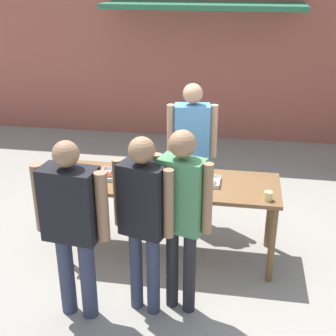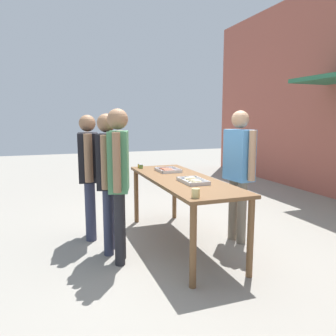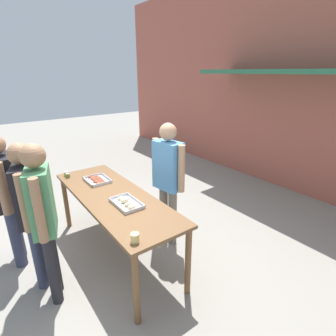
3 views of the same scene
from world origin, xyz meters
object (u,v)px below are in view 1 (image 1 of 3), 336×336
at_px(food_tray_buns, 200,181).
at_px(person_customer_holding_hotdog, 72,218).
at_px(person_server_behind_table, 192,142).
at_px(person_customer_with_cup, 182,207).
at_px(food_tray_sausages, 117,176).
at_px(condiment_jar_mustard, 64,183).
at_px(beer_cup, 268,196).
at_px(person_customer_waiting_in_line, 143,212).
at_px(condiment_jar_ketchup, 72,183).

relative_size(food_tray_buns, person_customer_holding_hotdog, 0.25).
bearing_deg(person_server_behind_table, person_customer_with_cup, -93.87).
height_order(food_tray_sausages, condiment_jar_mustard, condiment_jar_mustard).
xyz_separation_m(person_server_behind_table, person_customer_with_cup, (0.11, -1.64, 0.01)).
bearing_deg(beer_cup, person_customer_waiting_in_line, -148.11).
bearing_deg(food_tray_buns, person_customer_with_cup, -94.51).
xyz_separation_m(person_customer_holding_hotdog, person_customer_with_cup, (0.92, 0.23, 0.07)).
height_order(condiment_jar_ketchup, person_customer_holding_hotdog, person_customer_holding_hotdog).
bearing_deg(condiment_jar_mustard, beer_cup, 0.30).
bearing_deg(food_tray_sausages, condiment_jar_ketchup, -142.98).
distance_m(condiment_jar_ketchup, person_customer_with_cup, 1.37).
relative_size(person_server_behind_table, person_customer_waiting_in_line, 1.03).
distance_m(beer_cup, person_customer_holding_hotdog, 1.88).
xyz_separation_m(condiment_jar_mustard, person_customer_waiting_in_line, (0.98, -0.67, 0.11)).
xyz_separation_m(food_tray_sausages, person_customer_waiting_in_line, (0.50, -0.97, 0.12)).
bearing_deg(person_customer_holding_hotdog, condiment_jar_mustard, -58.04).
bearing_deg(person_customer_with_cup, person_customer_holding_hotdog, 30.33).
height_order(food_tray_sausages, food_tray_buns, food_tray_buns).
relative_size(beer_cup, person_customer_holding_hotdog, 0.05).
xyz_separation_m(condiment_jar_ketchup, person_customer_holding_hotdog, (0.30, -0.82, 0.08)).
bearing_deg(food_tray_sausages, person_customer_waiting_in_line, -62.84).
xyz_separation_m(condiment_jar_mustard, person_customer_with_cup, (1.31, -0.60, 0.15)).
height_order(person_server_behind_table, person_customer_waiting_in_line, person_server_behind_table).
xyz_separation_m(food_tray_buns, condiment_jar_mustard, (-1.38, -0.30, 0.01)).
relative_size(person_customer_with_cup, person_customer_waiting_in_line, 1.03).
relative_size(beer_cup, person_customer_waiting_in_line, 0.05).
bearing_deg(condiment_jar_mustard, food_tray_sausages, 31.63).
height_order(condiment_jar_mustard, person_customer_holding_hotdog, person_customer_holding_hotdog).
height_order(food_tray_buns, beer_cup, beer_cup).
xyz_separation_m(person_customer_holding_hotdog, person_customer_waiting_in_line, (0.59, 0.16, 0.03)).
distance_m(food_tray_buns, condiment_jar_mustard, 1.41).
distance_m(food_tray_sausages, person_customer_holding_hotdog, 1.13).
xyz_separation_m(condiment_jar_mustard, condiment_jar_ketchup, (0.09, -0.00, 0.00)).
bearing_deg(beer_cup, person_customer_with_cup, -141.62).
height_order(food_tray_buns, person_customer_with_cup, person_customer_with_cup).
bearing_deg(person_customer_holding_hotdog, person_server_behind_table, -106.84).
xyz_separation_m(person_server_behind_table, person_customer_holding_hotdog, (-0.81, -1.87, -0.05)).
bearing_deg(beer_cup, condiment_jar_mustard, -179.70).
relative_size(food_tray_buns, person_server_behind_table, 0.25).
xyz_separation_m(food_tray_sausages, food_tray_buns, (0.89, -0.00, 0.01)).
bearing_deg(condiment_jar_ketchup, person_server_behind_table, 43.15).
relative_size(food_tray_buns, person_customer_waiting_in_line, 0.25).
distance_m(food_tray_sausages, person_customer_with_cup, 1.23).
bearing_deg(condiment_jar_ketchup, person_customer_waiting_in_line, -36.68).
relative_size(food_tray_sausages, person_server_behind_table, 0.21).
distance_m(condiment_jar_ketchup, person_server_behind_table, 1.53).
relative_size(beer_cup, person_customer_with_cup, 0.05).
bearing_deg(food_tray_sausages, person_customer_with_cup, -47.44).
bearing_deg(condiment_jar_mustard, food_tray_buns, 12.17).
bearing_deg(person_customer_waiting_in_line, condiment_jar_ketchup, -20.42).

